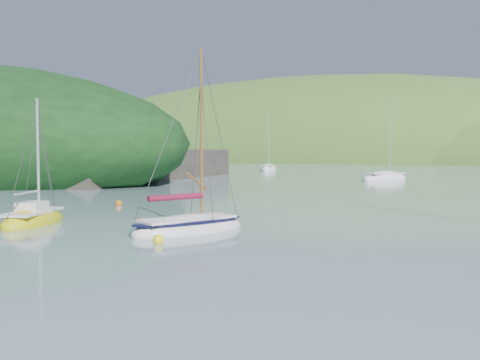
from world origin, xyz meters
The scene contains 7 objects.
ground centered at (0.00, 0.00, 0.00)m, with size 700.00×700.00×0.00m, color gray.
shoreline_hills centered at (-9.66, 172.42, 0.00)m, with size 690.00×135.00×56.00m.
daysailer_white centered at (-0.69, 3.53, 0.20)m, with size 3.71×5.63×8.13m.
sailboat_yellow centered at (-8.31, 2.13, 0.16)m, with size 3.62×5.09×6.29m.
distant_sloop_a centered at (-3.07, 45.94, 0.17)m, with size 5.11×7.42×10.02m.
distant_sloop_c centered at (-27.81, 66.94, 0.18)m, with size 4.83×7.87×10.59m.
mooring_buoys centered at (1.81, 6.42, 0.12)m, with size 26.26×10.00×0.46m.
Camera 1 is at (11.65, -14.52, 3.33)m, focal length 40.00 mm.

